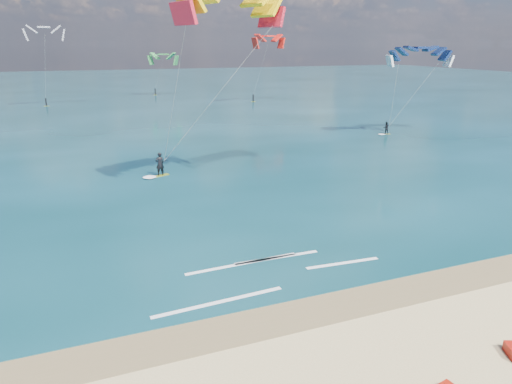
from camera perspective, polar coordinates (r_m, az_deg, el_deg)
ground at (r=53.48m, az=-13.34°, el=5.85°), size 320.00×320.00×0.00m
wet_sand_strip at (r=19.64m, az=2.96°, el=-15.42°), size 320.00×2.40×0.01m
sea at (r=116.63m, az=-17.96°, el=11.84°), size 320.00×200.00×0.04m
kitesurfer_main at (r=35.74m, az=-7.88°, el=13.72°), size 11.68×9.37×15.94m
kitesurfer_far at (r=58.65m, az=18.17°, el=12.93°), size 8.33×5.02×11.97m
shoreline_foam at (r=22.98m, az=1.13°, el=-9.94°), size 12.07×3.61×0.01m
distant_kites at (r=88.82m, az=-24.80°, el=13.11°), size 75.84×27.07×13.52m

